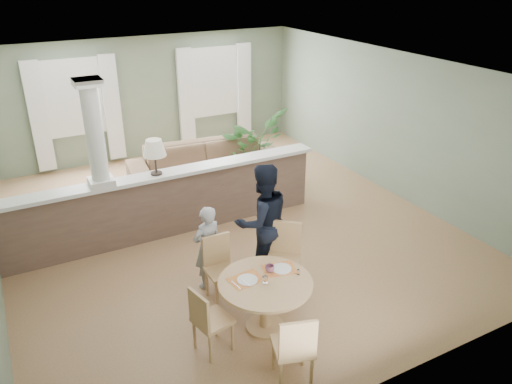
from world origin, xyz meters
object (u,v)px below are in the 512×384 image
chair_near (295,347)px  chair_far_boy (220,265)px  houseplant (254,146)px  dining_table (265,291)px  sofa (209,167)px  child_person (207,247)px  man_person (262,221)px  chair_far_man (284,254)px  chair_side (208,319)px

chair_near → chair_far_boy: bearing=-71.2°
houseplant → dining_table: bearing=-116.1°
sofa → houseplant: houseplant is taller
houseplant → dining_table: size_ratio=1.29×
child_person → man_person: size_ratio=0.72×
sofa → child_person: size_ratio=2.48×
sofa → chair_far_man: bearing=-90.3°
houseplant → child_person: houseplant is taller
chair_far_man → man_person: bearing=141.9°
chair_far_man → chair_near: (-0.81, -1.56, -0.03)m
dining_table → chair_far_boy: (-0.22, 0.85, -0.06)m
chair_near → chair_side: size_ratio=1.06×
dining_table → child_person: child_person is taller
chair_side → man_person: man_person is taller
dining_table → chair_side: size_ratio=1.32×
chair_near → dining_table: bearing=-83.0°
child_person → houseplant: bearing=-140.8°
man_person → chair_far_boy: bearing=15.5°
houseplant → child_person: bearing=-127.4°
chair_side → child_person: (0.52, 1.22, 0.14)m
sofa → chair_far_boy: 3.58m
chair_side → man_person: 1.78m
dining_table → houseplant: bearing=63.9°
dining_table → chair_far_man: size_ratio=1.16×
dining_table → chair_side: bearing=-175.2°
sofa → houseplant: (1.00, -0.03, 0.29)m
houseplant → chair_far_boy: bearing=-124.2°
chair_side → child_person: size_ratio=0.70×
houseplant → dining_table: houseplant is taller
houseplant → chair_far_man: houseplant is taller
dining_table → chair_far_boy: size_ratio=1.28×
chair_far_man → chair_side: chair_far_man is taller
houseplant → chair_side: size_ratio=1.70×
chair_far_boy → chair_side: (-0.57, -0.91, -0.02)m
chair_far_boy → chair_near: chair_near is taller
chair_near → man_person: bearing=-92.1°
child_person → man_person: (0.80, -0.09, 0.24)m
dining_table → chair_far_boy: chair_far_boy is taller
sofa → child_person: (-1.31, -3.04, 0.17)m
sofa → man_person: bearing=-93.0°
houseplant → man_person: 3.45m
chair_near → sofa: bearing=-85.9°
chair_side → man_person: size_ratio=0.51×
houseplant → man_person: man_person is taller
dining_table → chair_near: chair_near is taller
sofa → chair_near: (-1.21, -5.14, 0.06)m
dining_table → man_person: man_person is taller
chair_near → man_person: (0.71, 2.01, 0.35)m
chair_far_man → child_person: size_ratio=0.80×
chair_far_man → chair_side: (-1.42, -0.68, -0.06)m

